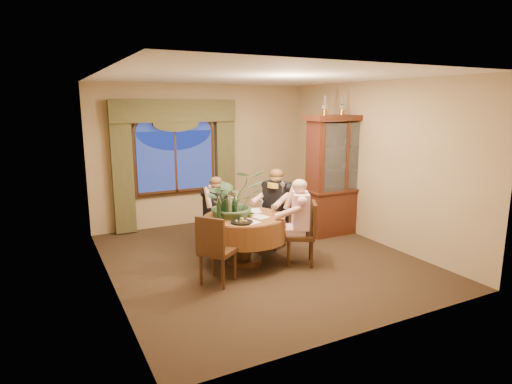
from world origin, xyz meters
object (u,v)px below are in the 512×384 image
person_pink (300,222)px  wine_bottle_1 (221,205)px  wine_bottle_2 (235,207)px  centerpiece_plant (233,176)px  china_cabinet (339,175)px  chair_front_left (218,249)px  chair_back_right (271,220)px  wine_bottle_0 (219,207)px  wine_bottle_3 (219,210)px  chair_right (300,234)px  wine_bottle_5 (230,207)px  person_scarf (277,209)px  olive_bowl (249,215)px  person_back (216,212)px  stoneware_vase (233,206)px  oil_lamp_left (325,105)px  chair_back (225,218)px  dining_table (244,239)px  oil_lamp_right (359,105)px  wine_bottle_4 (226,207)px  oil_lamp_center (342,105)px

person_pink → wine_bottle_1: (-1.06, 0.55, 0.26)m
wine_bottle_1 → wine_bottle_2: (0.13, -0.19, 0.00)m
centerpiece_plant → china_cabinet: bearing=12.1°
chair_front_left → wine_bottle_1: wine_bottle_1 is taller
chair_back_right → wine_bottle_0: bearing=76.7°
chair_back_right → person_pink: (0.02, -0.85, 0.18)m
wine_bottle_3 → wine_bottle_2: bearing=14.1°
chair_right → wine_bottle_5: (-0.96, 0.45, 0.44)m
person_scarf → olive_bowl: person_scarf is taller
china_cabinet → person_back: bearing=173.8°
person_scarf → stoneware_vase: 0.98m
oil_lamp_left → wine_bottle_0: 2.77m
centerpiece_plant → wine_bottle_5: size_ratio=3.12×
chair_back_right → wine_bottle_2: size_ratio=2.91×
chair_back_right → wine_bottle_3: wine_bottle_3 is taller
chair_back → olive_bowl: 1.03m
china_cabinet → wine_bottle_0: bearing=-168.1°
dining_table → person_scarf: bearing=25.8°
oil_lamp_right → chair_back_right: oil_lamp_right is taller
person_scarf → wine_bottle_4: bearing=83.4°
person_back → centerpiece_plant: size_ratio=1.19×
chair_front_left → person_scarf: person_scarf is taller
oil_lamp_right → chair_front_left: (-3.32, -1.15, -1.91)m
oil_lamp_left → wine_bottle_4: 2.73m
oil_lamp_left → centerpiece_plant: 2.33m
oil_lamp_left → person_pink: oil_lamp_left is taller
chair_front_left → person_pink: size_ratio=0.73×
olive_bowl → wine_bottle_1: 0.44m
chair_back → olive_bowl: (-0.03, -0.99, 0.29)m
olive_bowl → wine_bottle_3: size_ratio=0.46×
stoneware_vase → chair_front_left: bearing=-129.5°
dining_table → wine_bottle_4: 0.62m
olive_bowl → wine_bottle_5: (-0.28, 0.07, 0.14)m
oil_lamp_right → wine_bottle_2: 3.27m
centerpiece_plant → wine_bottle_1: (-0.18, 0.04, -0.44)m
person_back → olive_bowl: (0.15, -0.96, 0.16)m
wine_bottle_1 → wine_bottle_2: bearing=-54.7°
person_back → wine_bottle_4: size_ratio=3.73×
chair_back_right → person_back: (-0.84, 0.43, 0.14)m
chair_back_right → chair_back: same height
stoneware_vase → wine_bottle_1: bearing=160.8°
chair_back_right → wine_bottle_5: (-0.96, -0.45, 0.44)m
chair_front_left → centerpiece_plant: 1.20m
china_cabinet → centerpiece_plant: 2.47m
olive_bowl → oil_lamp_center: bearing=17.4°
olive_bowl → wine_bottle_1: wine_bottle_1 is taller
chair_back → wine_bottle_0: bearing=66.5°
centerpiece_plant → chair_right: bearing=-33.1°
chair_front_left → wine_bottle_5: size_ratio=2.91×
wine_bottle_3 → wine_bottle_4: (0.14, 0.09, 0.00)m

